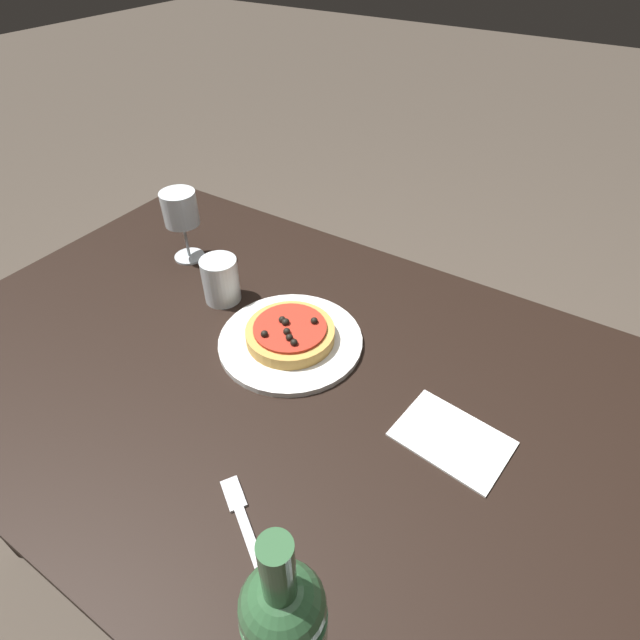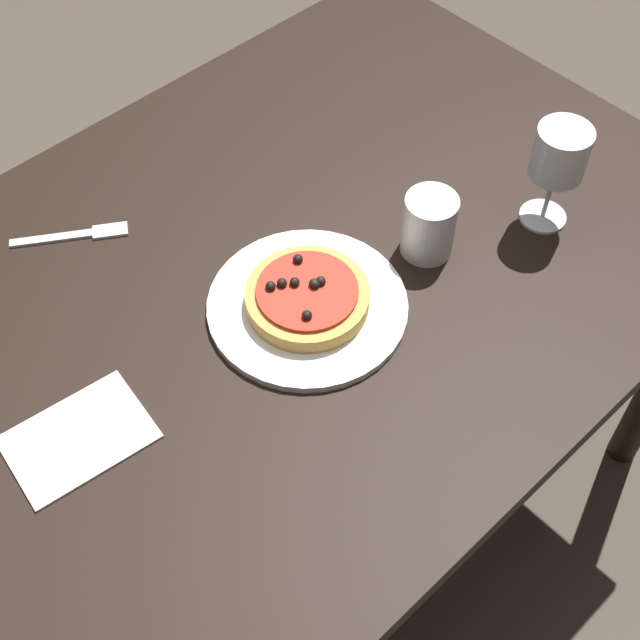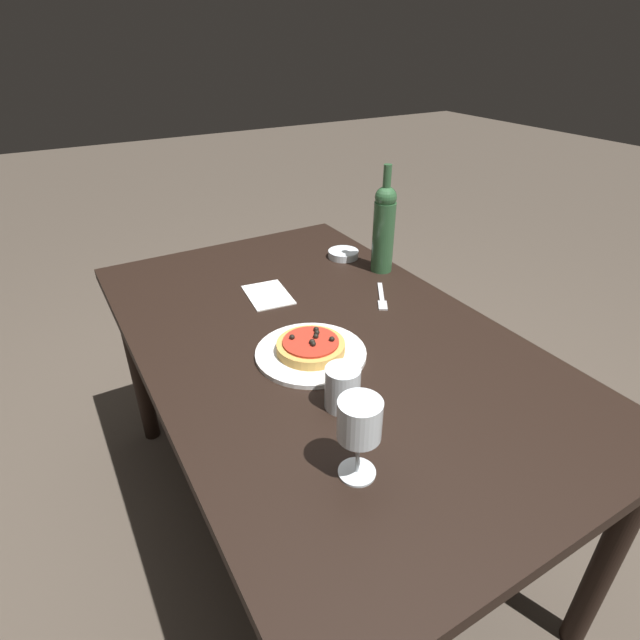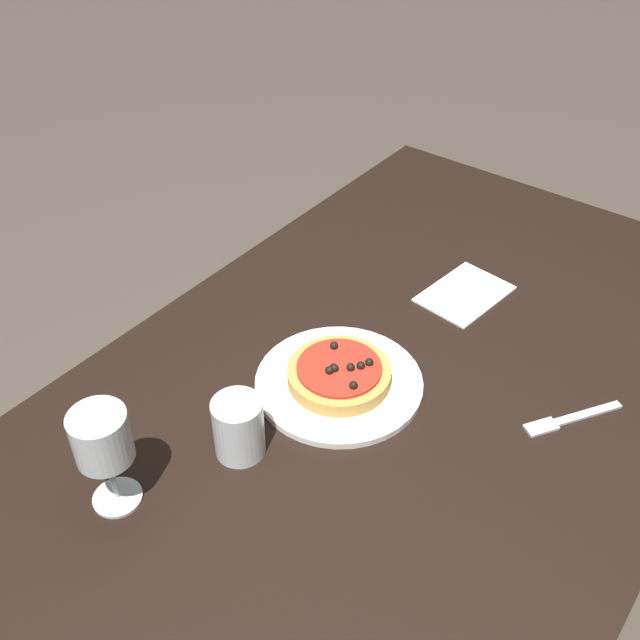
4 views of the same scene
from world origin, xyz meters
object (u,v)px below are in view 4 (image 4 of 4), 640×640
at_px(dining_table, 395,413).
at_px(fork, 567,419).
at_px(water_cup, 239,427).
at_px(wine_glass, 102,440).
at_px(dinner_plate, 339,383).
at_px(pizza, 339,374).

bearing_deg(dining_table, fork, -72.54).
bearing_deg(dining_table, water_cup, 158.83).
distance_m(wine_glass, fork, 0.71).
relative_size(dining_table, fork, 9.57).
xyz_separation_m(dinner_plate, wine_glass, (-0.38, 0.12, 0.12)).
height_order(pizza, water_cup, water_cup).
distance_m(pizza, water_cup, 0.21).
height_order(dining_table, fork, fork).
bearing_deg(water_cup, wine_glass, 155.89).
xyz_separation_m(dinner_plate, fork, (0.16, -0.34, -0.00)).
distance_m(dining_table, water_cup, 0.33).
relative_size(pizza, fork, 1.10).
height_order(dining_table, water_cup, water_cup).
bearing_deg(dinner_plate, water_cup, 169.89).
distance_m(dining_table, wine_glass, 0.53).
bearing_deg(fork, dinner_plate, -32.29).
distance_m(dinner_plate, wine_glass, 0.41).
xyz_separation_m(dining_table, pizza, (-0.07, 0.07, 0.11)).
xyz_separation_m(dining_table, fork, (0.08, -0.27, 0.08)).
xyz_separation_m(dinner_plate, pizza, (0.00, -0.00, 0.02)).
distance_m(pizza, wine_glass, 0.41).
bearing_deg(water_cup, pizza, -10.17).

